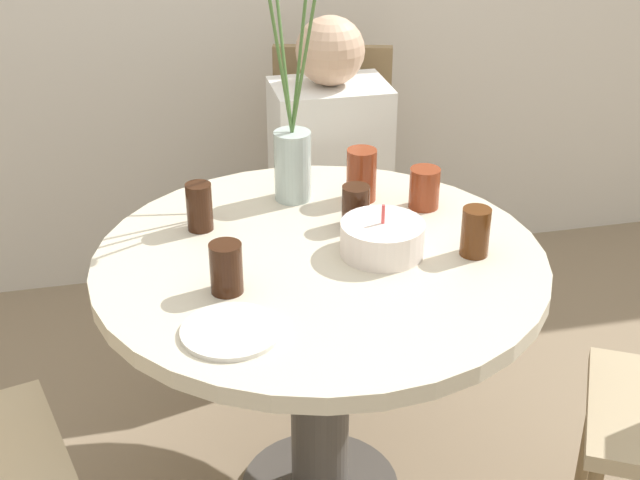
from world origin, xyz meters
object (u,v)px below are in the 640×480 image
drink_glass_3 (475,232)px  drink_glass_4 (424,188)px  drink_glass_2 (361,175)px  flower_vase (291,96)px  chair_left_flank (331,175)px  drink_glass_0 (199,207)px  person_boy (329,199)px  drink_glass_5 (226,268)px  birthday_cake (382,238)px  side_plate (231,331)px  drink_glass_1 (356,206)px

drink_glass_3 → drink_glass_4: bearing=97.1°
drink_glass_2 → flower_vase: bearing=163.0°
chair_left_flank → drink_glass_0: (-0.48, -0.68, 0.26)m
drink_glass_2 → person_boy: bearing=86.8°
drink_glass_2 → drink_glass_5: drink_glass_2 is taller
chair_left_flank → drink_glass_0: 0.87m
drink_glass_3 → person_boy: person_boy is taller
birthday_cake → side_plate: size_ratio=0.96×
birthday_cake → person_boy: 0.78m
person_boy → drink_glass_2: bearing=-93.2°
drink_glass_0 → drink_glass_4: 0.56m
drink_glass_1 → drink_glass_2: size_ratio=0.76×
drink_glass_1 → person_boy: 0.65m
drink_glass_3 → drink_glass_5: bearing=-176.2°
birthday_cake → drink_glass_5: bearing=-166.5°
birthday_cake → drink_glass_4: birthday_cake is taller
drink_glass_3 → drink_glass_5: drink_glass_3 is taller
chair_left_flank → drink_glass_4: 0.73m
flower_vase → drink_glass_0: (-0.25, -0.13, -0.21)m
flower_vase → drink_glass_3: size_ratio=6.27×
drink_glass_0 → birthday_cake: bearing=-28.7°
flower_vase → person_boy: size_ratio=0.66×
drink_glass_1 → flower_vase: bearing=121.5°
chair_left_flank → drink_glass_2: 0.66m
drink_glass_1 → drink_glass_5: drink_glass_5 is taller
drink_glass_3 → person_boy: bearing=100.7°
person_boy → drink_glass_5: bearing=-116.8°
drink_glass_3 → person_boy: (-0.15, 0.79, -0.27)m
drink_glass_2 → drink_glass_3: 0.38m
side_plate → drink_glass_2: bearing=52.7°
chair_left_flank → drink_glass_2: size_ratio=6.78×
chair_left_flank → birthday_cake: size_ratio=4.80×
birthday_cake → flower_vase: flower_vase is taller
drink_glass_5 → flower_vase: bearing=62.3°
chair_left_flank → drink_glass_5: (-0.46, -0.98, 0.25)m
drink_glass_0 → drink_glass_2: (0.42, 0.07, 0.01)m
drink_glass_1 → person_boy: bearing=82.6°
flower_vase → side_plate: flower_vase is taller
drink_glass_1 → drink_glass_2: (0.05, 0.14, 0.02)m
drink_glass_0 → drink_glass_4: drink_glass_0 is taller
drink_glass_3 → side_plate: bearing=-161.4°
side_plate → drink_glass_4: bearing=39.7°
drink_glass_3 → person_boy: size_ratio=0.11×
side_plate → drink_glass_3: drink_glass_3 is taller
drink_glass_4 → person_boy: bearing=102.4°
drink_glass_3 → chair_left_flank: bearing=96.5°
chair_left_flank → drink_glass_3: (0.11, -0.94, 0.26)m
drink_glass_1 → side_plate: bearing=-132.1°
drink_glass_3 → drink_glass_5: size_ratio=1.01×
drink_glass_3 → drink_glass_0: bearing=156.0°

